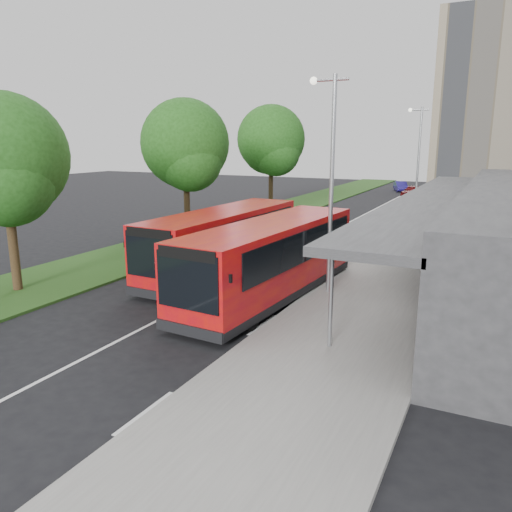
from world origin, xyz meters
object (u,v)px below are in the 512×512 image
at_px(bus_main, 271,260).
at_px(bollard, 416,224).
at_px(litter_bin, 393,246).
at_px(tree_far, 271,144).
at_px(lamp_post_far, 417,157).
at_px(lamp_post_near, 330,172).
at_px(tree_near, 5,165).
at_px(car_near, 412,191).
at_px(car_far, 401,186).
at_px(bus_second, 223,242).
at_px(tree_mid, 186,149).

bearing_deg(bus_main, bollard, 84.64).
relative_size(bus_main, litter_bin, 11.29).
xyz_separation_m(tree_far, lamp_post_far, (11.13, 0.95, -0.86)).
xyz_separation_m(lamp_post_near, bus_main, (-1.78, -1.24, -3.23)).
relative_size(tree_near, car_near, 2.14).
height_order(bollard, car_far, car_far).
bearing_deg(bus_second, tree_far, 110.18).
height_order(tree_far, car_near, tree_far).
bearing_deg(tree_far, litter_bin, -43.35).
height_order(lamp_post_near, car_near, lamp_post_near).
bearing_deg(tree_far, bus_second, -71.71).
relative_size(tree_far, bollard, 9.81).
relative_size(lamp_post_near, bus_main, 0.77).
relative_size(tree_mid, bus_second, 0.82).
height_order(tree_mid, lamp_post_near, tree_mid).
bearing_deg(tree_mid, tree_far, 90.00).
bearing_deg(lamp_post_far, car_far, 102.76).
relative_size(lamp_post_near, lamp_post_far, 1.00).
relative_size(tree_near, tree_far, 0.89).
bearing_deg(tree_far, lamp_post_near, -59.71).
xyz_separation_m(bus_main, litter_bin, (2.80, 8.81, -0.88)).
relative_size(tree_mid, bollard, 9.40).
height_order(tree_near, bus_second, tree_near).
bearing_deg(bus_main, lamp_post_far, 88.97).
bearing_deg(tree_far, tree_mid, -90.00).
bearing_deg(litter_bin, tree_near, -134.14).
distance_m(bus_second, car_far, 41.47).
distance_m(tree_far, car_near, 20.38).
relative_size(lamp_post_far, litter_bin, 8.68).
distance_m(tree_mid, lamp_post_far, 17.08).
bearing_deg(bus_main, car_near, 95.39).
xyz_separation_m(bollard, car_near, (-3.76, 21.59, 0.02)).
bearing_deg(bollard, bus_second, -112.92).
bearing_deg(car_far, tree_mid, -119.23).
bearing_deg(lamp_post_far, car_near, 99.56).
bearing_deg(car_near, bollard, -68.01).
relative_size(lamp_post_far, bollard, 9.09).
height_order(tree_near, car_near, tree_near).
xyz_separation_m(lamp_post_far, litter_bin, (1.03, -12.42, -4.11)).
bearing_deg(lamp_post_near, bus_main, -145.20).
xyz_separation_m(tree_near, bus_second, (5.95, 6.00, -3.50)).
bearing_deg(tree_near, tree_mid, 90.00).
bearing_deg(tree_mid, car_far, 80.35).
height_order(lamp_post_near, litter_bin, lamp_post_near).
xyz_separation_m(tree_mid, car_far, (6.03, 35.46, -4.76)).
xyz_separation_m(tree_far, bollard, (12.02, -3.63, -4.99)).
bearing_deg(tree_mid, lamp_post_far, 49.32).
distance_m(tree_near, bollard, 24.05).
bearing_deg(lamp_post_near, lamp_post_far, 90.00).
bearing_deg(bus_main, lamp_post_near, 38.56).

